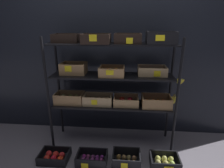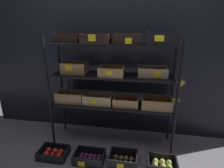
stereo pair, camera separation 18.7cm
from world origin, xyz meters
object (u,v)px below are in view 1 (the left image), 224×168
at_px(crate_ground_apple_red, 55,157).
at_px(crate_ground_kiwi, 126,160).
at_px(display_rack, 112,76).
at_px(crate_ground_plum, 92,159).
at_px(crate_ground_pear, 165,162).

bearing_deg(crate_ground_apple_red, crate_ground_kiwi, 0.72).
xyz_separation_m(display_rack, crate_ground_apple_red, (-0.67, -0.42, -0.92)).
xyz_separation_m(crate_ground_apple_red, crate_ground_plum, (0.46, -0.01, 0.00)).
bearing_deg(display_rack, crate_ground_plum, -115.66).
relative_size(crate_ground_kiwi, crate_ground_pear, 0.99).
bearing_deg(crate_ground_plum, crate_ground_pear, 0.63).
xyz_separation_m(crate_ground_apple_red, crate_ground_kiwi, (0.87, 0.01, 0.01)).
distance_m(display_rack, crate_ground_plum, 1.03).
xyz_separation_m(crate_ground_plum, crate_ground_pear, (0.85, 0.01, 0.01)).
bearing_deg(crate_ground_apple_red, crate_ground_plum, -0.78).
height_order(crate_ground_plum, crate_ground_kiwi, crate_ground_kiwi).
height_order(display_rack, crate_ground_apple_red, display_rack).
distance_m(display_rack, crate_ground_kiwi, 1.02).
relative_size(crate_ground_plum, crate_ground_kiwi, 1.11).
bearing_deg(crate_ground_pear, crate_ground_plum, -179.37).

